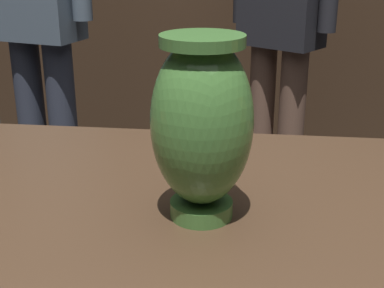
{
  "coord_description": "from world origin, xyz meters",
  "views": [
    {
      "loc": [
        0.1,
        -0.72,
        1.16
      ],
      "look_at": [
        0.02,
        -0.02,
        0.9
      ],
      "focal_mm": 50.71,
      "sensor_mm": 36.0,
      "label": 1
    }
  ],
  "objects": [
    {
      "name": "visitor_center_back",
      "position": [
        0.2,
        1.52,
        0.91
      ],
      "size": [
        0.4,
        0.33,
        1.55
      ],
      "rotation": [
        0.0,
        0.0,
        2.55
      ],
      "color": "brown",
      "rests_on": "ground_plane"
    },
    {
      "name": "back_display_shelf",
      "position": [
        0.0,
        2.2,
        0.49
      ],
      "size": [
        2.6,
        0.4,
        0.99
      ],
      "color": "#422D1E",
      "rests_on": "ground_plane"
    },
    {
      "name": "vase_centerpiece",
      "position": [
        0.03,
        -0.04,
        0.94
      ],
      "size": [
        0.14,
        0.14,
        0.26
      ],
      "color": "#477A38",
      "rests_on": "display_plinth"
    }
  ]
}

